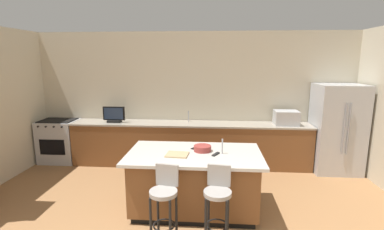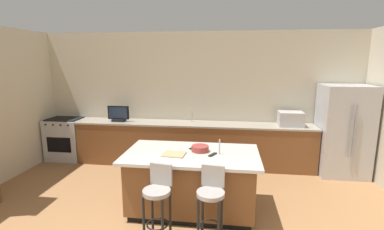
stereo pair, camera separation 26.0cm
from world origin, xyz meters
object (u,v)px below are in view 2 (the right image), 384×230
at_px(range_oven, 66,139).
at_px(bar_stool_right, 211,199).
at_px(tv_monitor, 118,114).
at_px(cutting_board, 174,154).
at_px(cell_phone, 193,148).
at_px(kitchen_island, 192,181).
at_px(bar_stool_left, 158,197).
at_px(refrigerator, 343,130).
at_px(tv_remote, 213,155).
at_px(fruit_bowl, 200,148).
at_px(microwave, 291,119).

bearing_deg(range_oven, bar_stool_right, -36.78).
height_order(tv_monitor, cutting_board, tv_monitor).
bearing_deg(range_oven, cell_phone, -27.79).
height_order(kitchen_island, bar_stool_left, bar_stool_left).
distance_m(refrigerator, tv_remote, 3.07).
distance_m(refrigerator, tv_monitor, 4.61).
xyz_separation_m(kitchen_island, cell_phone, (-0.00, 0.22, 0.45)).
bearing_deg(tv_monitor, range_oven, 177.77).
bearing_deg(fruit_bowl, kitchen_island, -141.11).
height_order(fruit_bowl, cell_phone, fruit_bowl).
bearing_deg(microwave, fruit_bowl, -132.87).
relative_size(microwave, bar_stool_right, 0.49).
distance_m(bar_stool_left, fruit_bowl, 1.04).
relative_size(bar_stool_right, fruit_bowl, 3.78).
xyz_separation_m(kitchen_island, bar_stool_right, (0.34, -0.73, 0.12)).
xyz_separation_m(microwave, tv_monitor, (-3.62, -0.05, 0.01)).
height_order(kitchen_island, fruit_bowl, fruit_bowl).
height_order(microwave, bar_stool_right, microwave).
bearing_deg(range_oven, refrigerator, -0.83).
relative_size(refrigerator, cutting_board, 5.73).
xyz_separation_m(microwave, bar_stool_left, (-2.09, -2.66, -0.48)).
distance_m(kitchen_island, bar_stool_right, 0.81).
xyz_separation_m(refrigerator, range_oven, (-5.91, 0.09, -0.42)).
height_order(microwave, cutting_board, microwave).
bearing_deg(microwave, bar_stool_right, -118.86).
relative_size(refrigerator, bar_stool_left, 1.81).
bearing_deg(refrigerator, fruit_bowl, -147.30).
xyz_separation_m(bar_stool_left, fruit_bowl, (0.43, 0.87, 0.36)).
distance_m(microwave, bar_stool_right, 3.01).
bearing_deg(fruit_bowl, tv_monitor, 138.56).
xyz_separation_m(refrigerator, fruit_bowl, (-2.64, -1.70, 0.06)).
height_order(kitchen_island, cell_phone, cell_phone).
distance_m(range_oven, bar_stool_left, 3.89).
xyz_separation_m(tv_monitor, fruit_bowl, (1.96, -1.73, -0.13)).
bearing_deg(refrigerator, bar_stool_right, -133.90).
xyz_separation_m(bar_stool_right, tv_remote, (-0.02, 0.67, 0.33)).
height_order(cell_phone, tv_remote, tv_remote).
bearing_deg(tv_monitor, bar_stool_right, -49.46).
height_order(refrigerator, tv_monitor, refrigerator).
bearing_deg(cutting_board, microwave, 44.77).
bearing_deg(kitchen_island, bar_stool_right, -65.24).
bearing_deg(tv_remote, cell_phone, 166.11).
relative_size(range_oven, cutting_board, 3.06).
bearing_deg(cutting_board, tv_remote, 5.77).
bearing_deg(bar_stool_right, bar_stool_left, -168.26).
height_order(range_oven, tv_remote, range_oven).
xyz_separation_m(fruit_bowl, cutting_board, (-0.35, -0.21, -0.03)).
relative_size(range_oven, microwave, 1.98).
distance_m(microwave, cutting_board, 2.84).
xyz_separation_m(refrigerator, cutting_board, (-3.00, -1.91, 0.03)).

